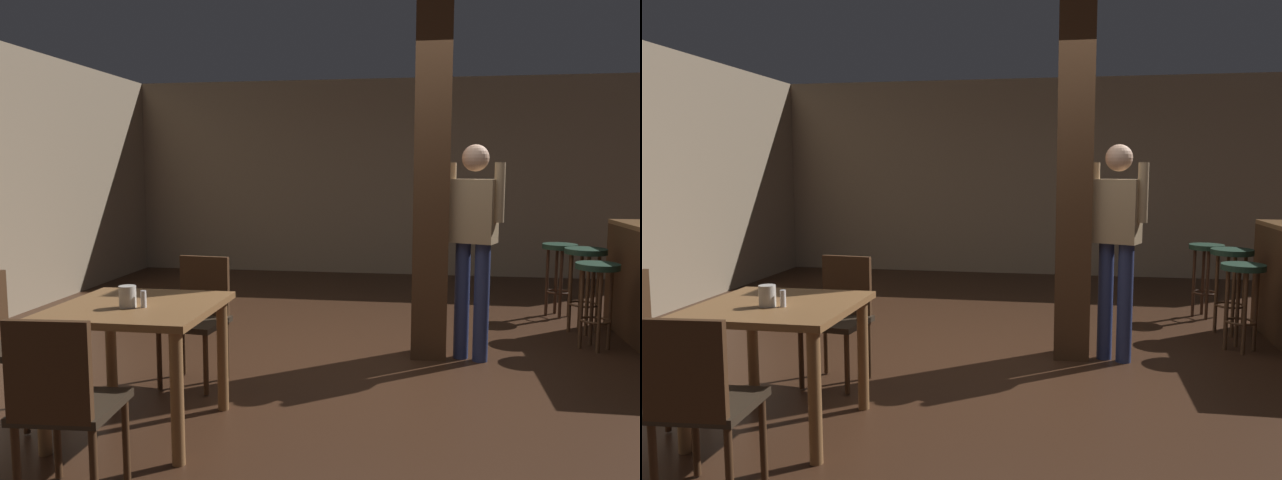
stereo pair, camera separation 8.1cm
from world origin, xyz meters
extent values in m
plane|color=#382114|center=(0.00, 0.00, 0.00)|extent=(10.80, 10.80, 0.00)
cube|color=gray|center=(0.00, 4.50, 1.40)|extent=(8.00, 0.10, 2.80)
cube|color=#4C301C|center=(0.30, 0.47, 1.40)|extent=(0.28, 0.28, 2.80)
cube|color=brown|center=(-1.39, -1.28, 0.74)|extent=(0.90, 0.90, 0.04)
cylinder|color=brown|center=(-1.01, -0.90, 0.36)|extent=(0.07, 0.07, 0.72)
cylinder|color=brown|center=(-1.76, -0.90, 0.36)|extent=(0.07, 0.07, 0.72)
cylinder|color=brown|center=(-1.01, -1.66, 0.36)|extent=(0.07, 0.07, 0.72)
cylinder|color=brown|center=(-1.76, -1.66, 0.36)|extent=(0.07, 0.07, 0.72)
cube|color=#2D2319|center=(-1.35, -0.50, 0.45)|extent=(0.46, 0.46, 0.04)
cube|color=#422816|center=(-1.33, -0.31, 0.68)|extent=(0.38, 0.08, 0.45)
cylinder|color=#422816|center=(-1.20, -0.69, 0.23)|extent=(0.04, 0.04, 0.43)
cylinder|color=#422816|center=(-1.54, -0.65, 0.23)|extent=(0.04, 0.04, 0.43)
cylinder|color=#422816|center=(-1.16, -0.34, 0.23)|extent=(0.04, 0.04, 0.43)
cylinder|color=#422816|center=(-1.51, -0.30, 0.23)|extent=(0.04, 0.04, 0.43)
cube|color=#2D2319|center=(-1.35, -2.06, 0.45)|extent=(0.45, 0.45, 0.04)
cube|color=#422816|center=(-1.34, -2.25, 0.68)|extent=(0.38, 0.06, 0.45)
cylinder|color=#422816|center=(-1.54, -1.90, 0.23)|extent=(0.04, 0.04, 0.43)
cylinder|color=#422816|center=(-1.19, -1.87, 0.23)|extent=(0.04, 0.04, 0.43)
cylinder|color=#422816|center=(-1.51, -2.25, 0.23)|extent=(0.04, 0.04, 0.43)
cylinder|color=#422816|center=(-1.17, -2.22, 0.23)|extent=(0.04, 0.04, 0.43)
cube|color=#2D2319|center=(-2.19, -1.27, 0.45)|extent=(0.43, 0.43, 0.04)
cylinder|color=#422816|center=(-2.01, -1.10, 0.23)|extent=(0.04, 0.04, 0.43)
cylinder|color=#422816|center=(-2.01, -1.45, 0.23)|extent=(0.04, 0.04, 0.43)
cylinder|color=#422816|center=(-2.36, -1.10, 0.23)|extent=(0.04, 0.04, 0.43)
cylinder|color=beige|center=(-1.41, -1.36, 0.82)|extent=(0.10, 0.10, 0.12)
cylinder|color=silver|center=(-1.32, -1.36, 0.80)|extent=(0.03, 0.03, 0.10)
cube|color=tan|center=(0.64, 0.42, 1.20)|extent=(0.39, 0.32, 0.50)
sphere|color=tan|center=(0.64, 0.42, 1.61)|extent=(0.27, 0.27, 0.21)
cylinder|color=navy|center=(0.71, 0.39, 0.47)|extent=(0.16, 0.16, 0.95)
cylinder|color=navy|center=(0.56, 0.45, 0.47)|extent=(0.16, 0.16, 0.95)
cylinder|color=tan|center=(0.81, 0.35, 1.35)|extent=(0.10, 0.10, 0.46)
cylinder|color=tan|center=(0.46, 0.50, 1.35)|extent=(0.10, 0.10, 0.46)
cylinder|color=#1E3828|center=(1.70, 0.88, 0.72)|extent=(0.36, 0.36, 0.05)
torus|color=#4C301C|center=(1.70, 0.88, 0.25)|extent=(0.25, 0.25, 0.02)
cylinder|color=#4C301C|center=(1.70, 1.00, 0.35)|extent=(0.03, 0.03, 0.69)
cylinder|color=#4C301C|center=(1.70, 0.76, 0.35)|extent=(0.03, 0.03, 0.69)
cylinder|color=#4C301C|center=(1.82, 0.88, 0.35)|extent=(0.03, 0.03, 0.69)
cylinder|color=#4C301C|center=(1.59, 0.88, 0.35)|extent=(0.03, 0.03, 0.69)
cylinder|color=#1E3828|center=(1.74, 1.44, 0.77)|extent=(0.38, 0.38, 0.05)
torus|color=#4C301C|center=(1.74, 1.44, 0.27)|extent=(0.26, 0.26, 0.02)
cylinder|color=#4C301C|center=(1.74, 1.56, 0.37)|extent=(0.03, 0.03, 0.74)
cylinder|color=#4C301C|center=(1.74, 1.32, 0.37)|extent=(0.03, 0.03, 0.74)
cylinder|color=#4C301C|center=(1.87, 1.44, 0.37)|extent=(0.03, 0.03, 0.74)
cylinder|color=#4C301C|center=(1.62, 1.44, 0.37)|extent=(0.03, 0.03, 0.74)
cylinder|color=#1E3828|center=(1.65, 2.08, 0.73)|extent=(0.35, 0.35, 0.05)
torus|color=#382114|center=(1.65, 2.08, 0.26)|extent=(0.25, 0.25, 0.02)
cylinder|color=#382114|center=(1.65, 2.20, 0.35)|extent=(0.03, 0.03, 0.71)
cylinder|color=#382114|center=(1.65, 1.97, 0.35)|extent=(0.03, 0.03, 0.71)
cylinder|color=#382114|center=(1.77, 2.08, 0.35)|extent=(0.03, 0.03, 0.71)
cylinder|color=#382114|center=(1.54, 2.08, 0.35)|extent=(0.03, 0.03, 0.71)
camera|label=1|loc=(0.20, -4.60, 1.54)|focal=35.00mm
camera|label=2|loc=(0.28, -4.58, 1.54)|focal=35.00mm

